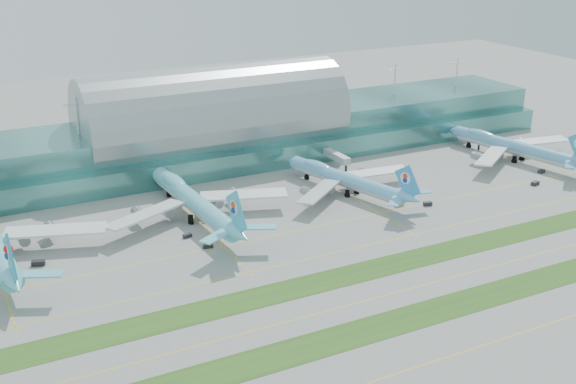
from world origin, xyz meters
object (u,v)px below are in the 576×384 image
airliner_c (345,178)px  airliner_b (193,200)px  terminal (214,130)px  airliner_d (511,146)px

airliner_c → airliner_b: bearing=161.4°
terminal → airliner_b: bearing=-118.4°
airliner_c → airliner_d: airliner_d is taller
airliner_c → terminal: bearing=100.3°
airliner_b → airliner_d: 155.08m
airliner_b → airliner_d: (155.07, -0.89, -0.52)m
terminal → airliner_c: terminal is taller
airliner_b → terminal: bearing=58.6°
terminal → airliner_b: (-32.72, -60.52, -7.21)m
airliner_b → airliner_c: airliner_b is taller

